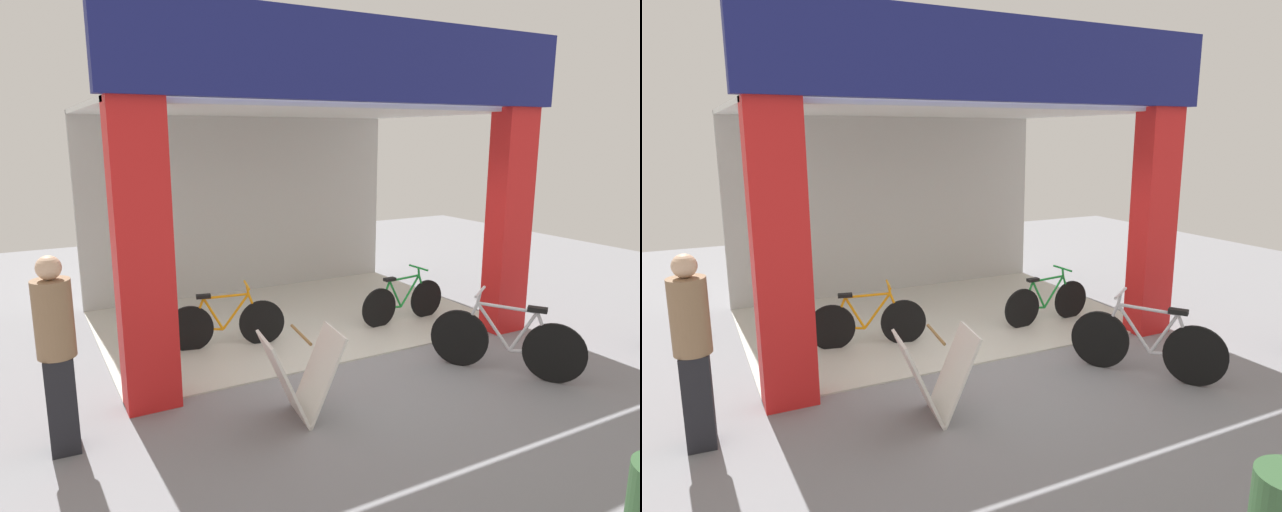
# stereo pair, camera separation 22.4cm
# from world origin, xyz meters

# --- Properties ---
(ground_plane) EXTENTS (18.93, 18.93, 0.00)m
(ground_plane) POSITION_xyz_m (0.00, 0.00, 0.00)
(ground_plane) COLOR gray
(ground_plane) RESTS_ON ground
(shop_facade) EXTENTS (5.67, 4.01, 3.98)m
(shop_facade) POSITION_xyz_m (0.00, 1.77, 2.10)
(shop_facade) COLOR beige
(shop_facade) RESTS_ON ground
(bicycle_inside_0) EXTENTS (1.50, 0.46, 0.84)m
(bicycle_inside_0) POSITION_xyz_m (-1.25, 1.18, 0.34)
(bicycle_inside_0) COLOR black
(bicycle_inside_0) RESTS_ON ground
(bicycle_inside_1) EXTENTS (1.48, 0.41, 0.81)m
(bicycle_inside_1) POSITION_xyz_m (1.39, 0.91, 0.33)
(bicycle_inside_1) COLOR black
(bicycle_inside_1) RESTS_ON ground
(bicycle_parked_0) EXTENTS (1.03, 1.47, 0.96)m
(bicycle_parked_0) POSITION_xyz_m (1.33, -1.15, 0.39)
(bicycle_parked_0) COLOR black
(bicycle_parked_0) RESTS_ON ground
(sandwich_board_sign) EXTENTS (0.82, 0.65, 0.88)m
(sandwich_board_sign) POSITION_xyz_m (-1.23, -0.96, 0.44)
(sandwich_board_sign) COLOR silver
(sandwich_board_sign) RESTS_ON ground
(pedestrian_0) EXTENTS (0.34, 0.54, 1.76)m
(pedestrian_0) POSITION_xyz_m (-3.32, -0.47, 0.90)
(pedestrian_0) COLOR black
(pedestrian_0) RESTS_ON ground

